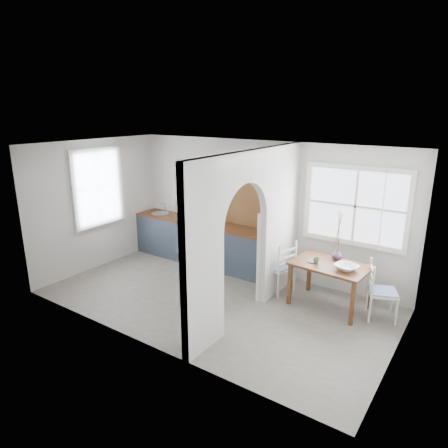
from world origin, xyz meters
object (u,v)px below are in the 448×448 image
Objects in this scene: dining_table at (329,285)px; chair_right at (383,291)px; chair_left at (279,266)px; kettle at (267,230)px; vase at (337,255)px.

chair_right reaches higher than dining_table.
chair_left is at bearing -176.98° from dining_table.
chair_left is at bearing -32.64° from kettle.
kettle reaches higher than chair_left.
dining_table is at bearing -93.11° from vase.
dining_table is at bearing -12.29° from kettle.
dining_table is 0.83m from chair_right.
kettle is 1.36m from vase.
vase is at bearing 92.09° from dining_table.
chair_left is 1.05× the size of chair_right.
kettle is at bearing 173.24° from dining_table.
kettle is 1.33× the size of vase.
chair_left reaches higher than vase.
kettle reaches higher than vase.
chair_left is 5.44× the size of vase.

